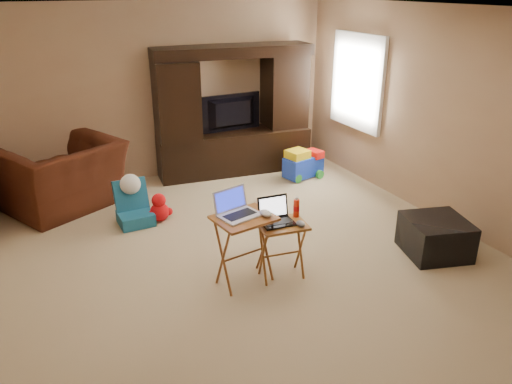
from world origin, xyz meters
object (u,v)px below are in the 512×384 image
mouse_right (301,224)px  water_bottle (296,208)px  push_toy (303,163)px  tray_table_left (244,250)px  ottoman (435,237)px  plush_toy (159,207)px  laptop_right (278,212)px  tray_table_right (282,251)px  laptop_left (240,205)px  entertainment_center (233,111)px  mouse_left (266,213)px  child_rocker (134,204)px  television (233,114)px  recliner (62,176)px

mouse_right → water_bottle: water_bottle is taller
push_toy → tray_table_left: size_ratio=0.85×
ottoman → tray_table_left: 2.12m
ottoman → water_bottle: 1.63m
plush_toy → push_toy: bearing=12.5°
tray_table_left → laptop_right: 0.49m
ottoman → tray_table_right: size_ratio=1.05×
plush_toy → push_toy: push_toy is taller
push_toy → laptop_left: 3.03m
entertainment_center → laptop_left: size_ratio=6.30×
push_toy → water_bottle: 2.66m
ottoman → tray_table_right: bearing=169.7°
push_toy → water_bottle: water_bottle is taller
mouse_right → mouse_left: bearing=158.0°
water_bottle → child_rocker: bearing=125.3°
child_rocker → mouse_left: (0.85, -1.80, 0.47)m
television → tray_table_left: size_ratio=1.37×
television → mouse_left: size_ratio=6.74×
tray_table_right → mouse_left: mouse_left is taller
plush_toy → water_bottle: bearing=-61.0°
television → mouse_right: 3.18m
laptop_left → laptop_right: 0.39m
entertainment_center → mouse_right: bearing=-95.7°
plush_toy → laptop_right: laptop_right is taller
laptop_right → mouse_right: laptop_right is taller
laptop_left → mouse_right: (0.53, -0.22, -0.21)m
ottoman → tray_table_right: (-1.71, 0.31, 0.09)m
television → ottoman: television is taller
child_rocker → push_toy: child_rocker is taller
laptop_left → mouse_left: 0.26m
laptop_left → water_bottle: bearing=-16.8°
recliner → television: bearing=159.8°
mouse_left → water_bottle: (0.37, 0.08, -0.05)m
tray_table_right → mouse_right: mouse_right is taller
child_rocker → water_bottle: 2.16m
child_rocker → ottoman: 3.46m
entertainment_center → child_rocker: size_ratio=4.36×
tray_table_left → mouse_right: tray_table_left is taller
entertainment_center → tray_table_left: entertainment_center is taller
ottoman → mouse_left: size_ratio=4.34×
laptop_right → plush_toy: bearing=116.4°
recliner → tray_table_left: (1.35, -2.62, -0.08)m
recliner → child_rocker: size_ratio=2.50×
mouse_left → laptop_right: bearing=6.4°
mouse_right → entertainment_center: bearing=78.0°
push_toy → tray_table_right: tray_table_right is taller
ottoman → push_toy: bearing=92.0°
laptop_right → tray_table_right: bearing=-21.9°
entertainment_center → mouse_right: entertainment_center is taller
ottoman → laptop_left: laptop_left is taller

